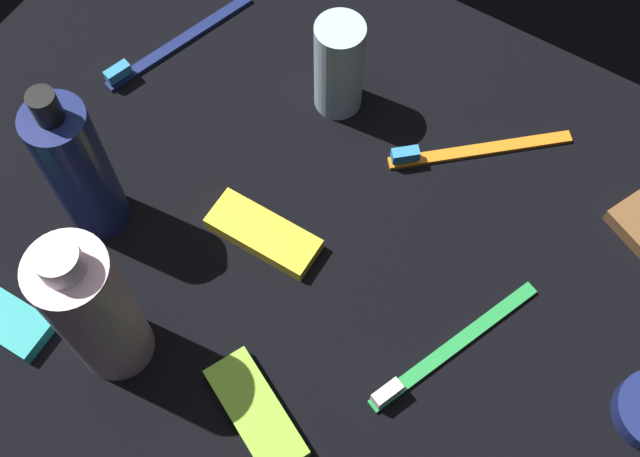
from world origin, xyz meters
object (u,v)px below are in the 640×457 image
toothbrush_green (445,352)px  snack_bar_lime (256,413)px  snack_bar_yellow (263,234)px  deodorant_stick (339,67)px  toothbrush_navy (171,45)px  lotion_bottle (78,169)px  bodywash_bottle (94,310)px  toothbrush_orange (469,150)px

toothbrush_green → snack_bar_lime: bearing=50.3°
toothbrush_green → snack_bar_yellow: toothbrush_green is taller
deodorant_stick → snack_bar_lime: (-10.70, 30.31, -4.71)cm
snack_bar_yellow → toothbrush_green: bearing=176.5°
toothbrush_navy → snack_bar_lime: toothbrush_navy is taller
lotion_bottle → toothbrush_green: 34.49cm
bodywash_bottle → snack_bar_yellow: bearing=-107.5°
snack_bar_yellow → snack_bar_lime: bearing=121.0°
lotion_bottle → toothbrush_navy: lotion_bottle is taller
deodorant_stick → toothbrush_navy: 18.87cm
toothbrush_navy → snack_bar_lime: (-28.60, 26.80, 0.14)cm
bodywash_bottle → deodorant_stick: bearing=-94.7°
bodywash_bottle → snack_bar_lime: (-13.31, -1.33, -7.94)cm
bodywash_bottle → snack_bar_lime: size_ratio=1.82×
lotion_bottle → toothbrush_orange: size_ratio=1.31×
lotion_bottle → deodorant_stick: 25.56cm
toothbrush_green → snack_bar_lime: (10.66, 12.85, 0.14)cm
lotion_bottle → toothbrush_orange: lotion_bottle is taller
snack_bar_lime → toothbrush_navy: bearing=-18.0°
toothbrush_navy → bodywash_bottle: bearing=118.5°
toothbrush_navy → snack_bar_lime: 39.19cm
deodorant_stick → toothbrush_green: size_ratio=0.64×
bodywash_bottle → snack_bar_yellow: (-4.79, -15.18, -7.94)cm
bodywash_bottle → snack_bar_yellow: bodywash_bottle is taller
snack_bar_yellow → snack_bar_lime: size_ratio=1.00×
deodorant_stick → snack_bar_yellow: deodorant_stick is taller
lotion_bottle → toothbrush_green: (-33.28, -5.00, -7.59)cm
bodywash_bottle → toothbrush_orange: bearing=-116.4°
toothbrush_green → toothbrush_orange: (7.50, -18.95, 0.00)cm
lotion_bottle → bodywash_bottle: size_ratio=0.98×
snack_bar_lime → toothbrush_orange: bearing=-70.5°
deodorant_stick → toothbrush_orange: 14.76cm
toothbrush_green → bodywash_bottle: bearing=30.6°
bodywash_bottle → toothbrush_green: (-23.97, -14.19, -8.08)cm
toothbrush_orange → snack_bar_lime: 31.96cm
lotion_bottle → snack_bar_lime: size_ratio=1.79×
deodorant_stick → toothbrush_orange: (-13.86, -1.50, -4.86)cm
toothbrush_navy → snack_bar_yellow: 23.89cm
bodywash_bottle → toothbrush_green: size_ratio=1.10×
toothbrush_navy → snack_bar_yellow: toothbrush_navy is taller
snack_bar_lime → deodorant_stick: bearing=-45.4°
bodywash_bottle → toothbrush_orange: 37.88cm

